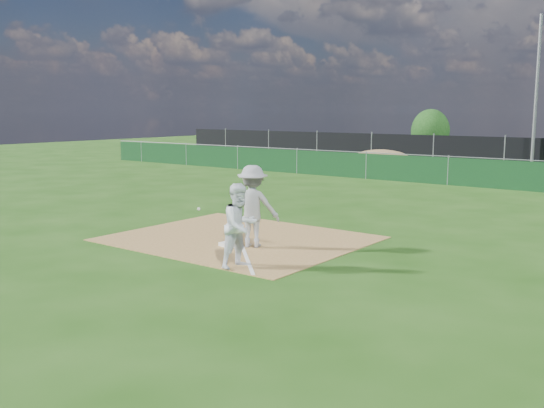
{
  "coord_description": "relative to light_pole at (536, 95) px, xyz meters",
  "views": [
    {
      "loc": [
        9.79,
        -10.46,
        3.25
      ],
      "look_at": [
        1.05,
        1.0,
        1.0
      ],
      "focal_mm": 40.0,
      "sensor_mm": 36.0,
      "label": 1
    }
  ],
  "objects": [
    {
      "name": "light_pole",
      "position": [
        0.0,
        0.0,
        0.0
      ],
      "size": [
        0.16,
        0.16,
        8.0
      ],
      "primitive_type": "cylinder",
      "color": "slate",
      "rests_on": "ground"
    },
    {
      "name": "green_fence",
      "position": [
        -1.5,
        -7.7,
        -3.4
      ],
      "size": [
        44.0,
        0.05,
        1.2
      ],
      "primitive_type": "cube",
      "color": "#0E3416",
      "rests_on": "ground"
    },
    {
      "name": "dirt_mound",
      "position": [
        -6.5,
        -4.2,
        -3.42
      ],
      "size": [
        3.38,
        2.6,
        1.17
      ],
      "primitive_type": "ellipsoid",
      "color": "olive",
      "rests_on": "ground"
    },
    {
      "name": "runner",
      "position": [
        0.34,
        -23.82,
        -3.12
      ],
      "size": [
        0.79,
        0.95,
        1.76
      ],
      "primitive_type": "imported",
      "rotation": [
        0.0,
        0.0,
        1.42
      ],
      "color": "white",
      "rests_on": "ground"
    },
    {
      "name": "tree_left",
      "position": [
        -9.59,
        9.53,
        -2.3
      ],
      "size": [
        2.79,
        2.79,
        3.3
      ],
      "color": "#382316",
      "rests_on": "ground"
    },
    {
      "name": "car_mid",
      "position": [
        -1.58,
        3.85,
        -3.29
      ],
      "size": [
        4.4,
        2.13,
        1.39
      ],
      "primitive_type": "imported",
      "rotation": [
        0.0,
        0.0,
        1.73
      ],
      "color": "black",
      "rests_on": "parking_lot"
    },
    {
      "name": "first_base",
      "position": [
        -1.08,
        -22.5,
        -3.94
      ],
      "size": [
        0.48,
        0.48,
        0.09
      ],
      "primitive_type": "cube",
      "rotation": [
        0.0,
        0.0,
        -0.16
      ],
      "color": "white",
      "rests_on": "infield_dirt"
    },
    {
      "name": "foul_line",
      "position": [
        -1.5,
        -21.7,
        -3.98
      ],
      "size": [
        5.01,
        5.01,
        0.01
      ],
      "primitive_type": "cube",
      "rotation": [
        0.0,
        0.0,
        0.79
      ],
      "color": "white",
      "rests_on": "infield_dirt"
    },
    {
      "name": "black_fence",
      "position": [
        -1.5,
        0.3,
        -3.1
      ],
      "size": [
        46.0,
        0.04,
        1.8
      ],
      "primitive_type": "cube",
      "color": "black",
      "rests_on": "ground"
    },
    {
      "name": "car_left",
      "position": [
        -8.02,
        5.67,
        -3.32
      ],
      "size": [
        4.27,
        2.94,
        1.35
      ],
      "primitive_type": "imported",
      "rotation": [
        0.0,
        0.0,
        1.95
      ],
      "color": "#A8AAB0",
      "rests_on": "parking_lot"
    },
    {
      "name": "ground",
      "position": [
        -1.5,
        -12.7,
        -4.0
      ],
      "size": [
        90.0,
        90.0,
        0.0
      ],
      "primitive_type": "plane",
      "color": "#1F4A10",
      "rests_on": "ground"
    },
    {
      "name": "infield_dirt",
      "position": [
        -1.5,
        -21.7,
        -3.99
      ],
      "size": [
        6.0,
        5.0,
        0.02
      ],
      "primitive_type": "cube",
      "color": "olive",
      "rests_on": "ground"
    },
    {
      "name": "parking_lot",
      "position": [
        -1.5,
        5.3,
        -4.0
      ],
      "size": [
        46.0,
        9.0,
        0.01
      ],
      "primitive_type": "cube",
      "color": "black",
      "rests_on": "ground"
    },
    {
      "name": "play_at_first",
      "position": [
        -0.63,
        -22.22,
        -3.01
      ],
      "size": [
        2.17,
        1.21,
        1.94
      ],
      "color": "#ADADAF",
      "rests_on": "infield_dirt"
    }
  ]
}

